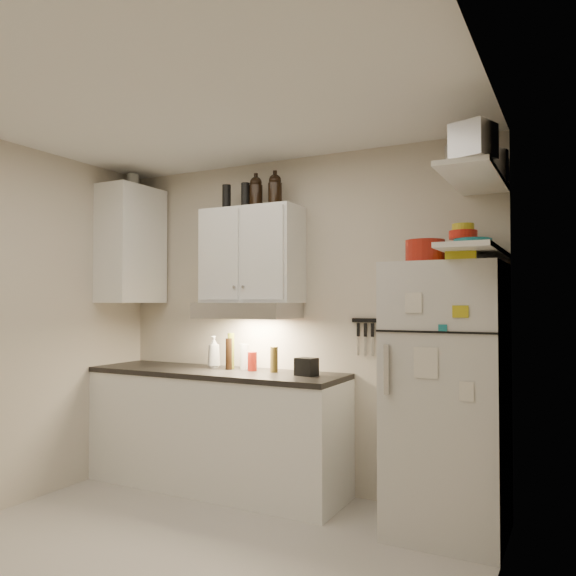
% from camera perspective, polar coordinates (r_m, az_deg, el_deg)
% --- Properties ---
extents(floor, '(3.20, 3.00, 0.02)m').
position_cam_1_polar(floor, '(3.50, -11.72, -26.17)').
color(floor, '#B8B1A9').
rests_on(floor, ground).
extents(ceiling, '(3.20, 3.00, 0.02)m').
position_cam_1_polar(ceiling, '(3.38, -11.47, 18.58)').
color(ceiling, white).
rests_on(ceiling, ground).
extents(back_wall, '(3.20, 0.02, 2.60)m').
position_cam_1_polar(back_wall, '(4.45, 0.77, -3.44)').
color(back_wall, beige).
rests_on(back_wall, ground).
extents(right_wall, '(0.02, 3.00, 2.60)m').
position_cam_1_polar(right_wall, '(2.50, 18.50, -4.88)').
color(right_wall, beige).
rests_on(right_wall, ground).
extents(base_cabinet, '(2.10, 0.60, 0.88)m').
position_cam_1_polar(base_cabinet, '(4.58, -7.39, -14.24)').
color(base_cabinet, white).
rests_on(base_cabinet, floor).
extents(countertop, '(2.10, 0.62, 0.04)m').
position_cam_1_polar(countertop, '(4.50, -7.37, -8.52)').
color(countertop, black).
rests_on(countertop, base_cabinet).
extents(upper_cabinet, '(0.80, 0.33, 0.75)m').
position_cam_1_polar(upper_cabinet, '(4.46, -3.70, 3.32)').
color(upper_cabinet, white).
rests_on(upper_cabinet, back_wall).
extents(side_cabinet, '(0.33, 0.55, 1.00)m').
position_cam_1_polar(side_cabinet, '(5.05, -15.62, 4.23)').
color(side_cabinet, white).
rests_on(side_cabinet, left_wall).
extents(range_hood, '(0.76, 0.46, 0.12)m').
position_cam_1_polar(range_hood, '(4.39, -4.15, -2.29)').
color(range_hood, silver).
rests_on(range_hood, back_wall).
extents(fridge, '(0.70, 0.68, 1.70)m').
position_cam_1_polar(fridge, '(3.75, 15.85, -10.66)').
color(fridge, silver).
rests_on(fridge, floor).
extents(shelf_hi, '(0.30, 0.95, 0.03)m').
position_cam_1_polar(shelf_hi, '(3.61, 18.42, 10.55)').
color(shelf_hi, white).
rests_on(shelf_hi, right_wall).
extents(shelf_lo, '(0.30, 0.95, 0.03)m').
position_cam_1_polar(shelf_lo, '(3.55, 18.48, 3.58)').
color(shelf_lo, white).
rests_on(shelf_lo, right_wall).
extents(knife_strip, '(0.42, 0.02, 0.03)m').
position_cam_1_polar(knife_strip, '(4.16, 9.27, -3.28)').
color(knife_strip, black).
rests_on(knife_strip, back_wall).
extents(dutch_oven, '(0.31, 0.31, 0.14)m').
position_cam_1_polar(dutch_oven, '(3.61, 13.75, 3.63)').
color(dutch_oven, '#9E1E12').
rests_on(dutch_oven, fridge).
extents(book_stack, '(0.20, 0.24, 0.07)m').
position_cam_1_polar(book_stack, '(3.44, 17.16, 3.32)').
color(book_stack, gold).
rests_on(book_stack, fridge).
extents(spice_jar, '(0.07, 0.07, 0.09)m').
position_cam_1_polar(spice_jar, '(3.64, 17.20, 3.24)').
color(spice_jar, silver).
rests_on(spice_jar, fridge).
extents(stock_pot, '(0.36, 0.36, 0.21)m').
position_cam_1_polar(stock_pot, '(3.95, 19.35, 11.32)').
color(stock_pot, silver).
rests_on(stock_pot, shelf_hi).
extents(tin_a, '(0.26, 0.25, 0.21)m').
position_cam_1_polar(tin_a, '(3.64, 17.57, 12.37)').
color(tin_a, '#AAAAAD').
rests_on(tin_a, shelf_hi).
extents(tin_b, '(0.25, 0.25, 0.19)m').
position_cam_1_polar(tin_b, '(3.25, 18.29, 13.92)').
color(tin_b, '#AAAAAD').
rests_on(tin_b, shelf_hi).
extents(bowl_teal, '(0.23, 0.23, 0.09)m').
position_cam_1_polar(bowl_teal, '(3.83, 18.24, 4.11)').
color(bowl_teal, '#16727D').
rests_on(bowl_teal, shelf_lo).
extents(bowl_orange, '(0.18, 0.18, 0.05)m').
position_cam_1_polar(bowl_orange, '(3.84, 17.36, 5.17)').
color(bowl_orange, red).
rests_on(bowl_orange, bowl_teal).
extents(bowl_yellow, '(0.14, 0.14, 0.05)m').
position_cam_1_polar(bowl_yellow, '(3.85, 17.35, 5.90)').
color(bowl_yellow, gold).
rests_on(bowl_yellow, bowl_orange).
extents(plates, '(0.25, 0.25, 0.06)m').
position_cam_1_polar(plates, '(3.54, 18.26, 4.29)').
color(plates, '#16727D').
rests_on(plates, shelf_lo).
extents(growler_a, '(0.14, 0.14, 0.25)m').
position_cam_1_polar(growler_a, '(4.50, -3.28, 9.73)').
color(growler_a, black).
rests_on(growler_a, upper_cabinet).
extents(growler_b, '(0.11, 0.11, 0.26)m').
position_cam_1_polar(growler_b, '(4.42, -1.33, 9.95)').
color(growler_b, black).
rests_on(growler_b, upper_cabinet).
extents(thermos_a, '(0.08, 0.08, 0.20)m').
position_cam_1_polar(thermos_a, '(4.50, -4.35, 9.36)').
color(thermos_a, black).
rests_on(thermos_a, upper_cabinet).
extents(thermos_b, '(0.08, 0.08, 0.20)m').
position_cam_1_polar(thermos_b, '(4.60, -6.26, 9.15)').
color(thermos_b, black).
rests_on(thermos_b, upper_cabinet).
extents(side_jar, '(0.12, 0.12, 0.14)m').
position_cam_1_polar(side_jar, '(5.24, -15.49, 10.35)').
color(side_jar, silver).
rests_on(side_jar, side_cabinet).
extents(soap_bottle, '(0.13, 0.13, 0.29)m').
position_cam_1_polar(soap_bottle, '(4.63, -7.53, -6.26)').
color(soap_bottle, white).
rests_on(soap_bottle, countertop).
extents(pepper_mill, '(0.07, 0.07, 0.19)m').
position_cam_1_polar(pepper_mill, '(4.31, -1.43, -7.28)').
color(pepper_mill, brown).
rests_on(pepper_mill, countertop).
extents(oil_bottle, '(0.07, 0.07, 0.29)m').
position_cam_1_polar(oil_bottle, '(4.54, -5.81, -6.39)').
color(oil_bottle, '#5C6419').
rests_on(oil_bottle, countertop).
extents(vinegar_bottle, '(0.06, 0.06, 0.25)m').
position_cam_1_polar(vinegar_bottle, '(4.50, -6.04, -6.67)').
color(vinegar_bottle, black).
rests_on(vinegar_bottle, countertop).
extents(clear_bottle, '(0.08, 0.08, 0.20)m').
position_cam_1_polar(clear_bottle, '(4.51, -4.50, -6.96)').
color(clear_bottle, silver).
rests_on(clear_bottle, countertop).
extents(red_jar, '(0.09, 0.09, 0.15)m').
position_cam_1_polar(red_jar, '(4.40, -3.65, -7.46)').
color(red_jar, '#9E1E12').
rests_on(red_jar, countertop).
extents(caddy, '(0.17, 0.13, 0.13)m').
position_cam_1_polar(caddy, '(4.12, 1.88, -8.00)').
color(caddy, black).
rests_on(caddy, countertop).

